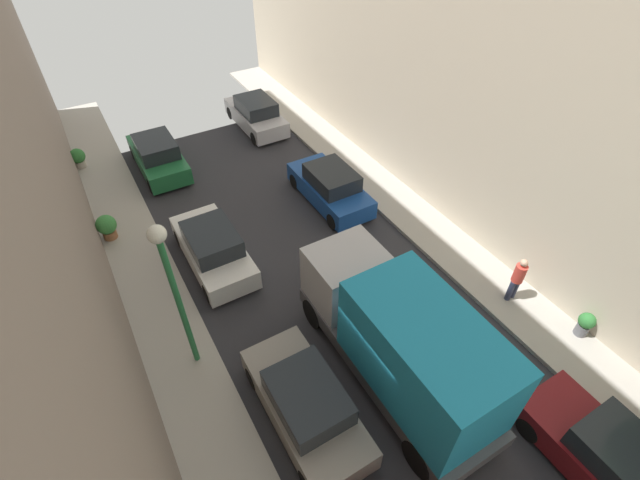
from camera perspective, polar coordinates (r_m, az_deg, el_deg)
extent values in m
plane|color=#2D2D33|center=(13.57, 8.82, -16.23)|extent=(32.00, 32.00, 0.00)
cube|color=#A8A399|center=(12.45, -11.93, -25.92)|extent=(2.00, 44.00, 0.15)
cube|color=#A8A399|center=(16.12, 23.26, -7.24)|extent=(2.00, 44.00, 0.15)
cube|color=gray|center=(12.32, -1.86, -20.24)|extent=(1.76, 4.20, 0.76)
cube|color=#1E2328|center=(11.63, -1.56, -19.22)|extent=(1.56, 2.10, 0.64)
cylinder|color=black|center=(13.10, -8.40, -16.83)|extent=(0.22, 0.64, 0.64)
cylinder|color=black|center=(13.39, -2.14, -14.09)|extent=(0.22, 0.64, 0.64)
cylinder|color=black|center=(12.17, 5.61, -24.60)|extent=(0.22, 0.64, 0.64)
cube|color=white|center=(16.22, -13.31, -1.39)|extent=(1.76, 4.20, 0.76)
cube|color=#1E2328|center=(15.65, -13.52, 0.13)|extent=(1.56, 2.10, 0.64)
cylinder|color=black|center=(17.42, -17.33, 0.25)|extent=(0.22, 0.64, 0.64)
cylinder|color=black|center=(17.65, -12.59, 1.97)|extent=(0.22, 0.64, 0.64)
cylinder|color=black|center=(15.20, -13.88, -6.54)|extent=(0.22, 0.64, 0.64)
cylinder|color=black|center=(15.45, -8.49, -4.44)|extent=(0.22, 0.64, 0.64)
cube|color=#1E6638|center=(21.76, -19.72, 9.64)|extent=(1.76, 4.20, 0.76)
cube|color=#1E2328|center=(21.29, -20.05, 11.03)|extent=(1.56, 2.10, 0.64)
cylinder|color=black|center=(23.14, -22.45, 10.23)|extent=(0.22, 0.64, 0.64)
cylinder|color=black|center=(23.31, -18.77, 11.49)|extent=(0.22, 0.64, 0.64)
cylinder|color=black|center=(20.49, -20.49, 6.46)|extent=(0.22, 0.64, 0.64)
cylinder|color=black|center=(20.68, -16.39, 7.89)|extent=(0.22, 0.64, 0.64)
cube|color=maroon|center=(13.51, 32.65, -22.75)|extent=(1.76, 4.20, 0.76)
cube|color=#1E2328|center=(12.95, 34.41, -21.74)|extent=(1.56, 2.10, 0.64)
cylinder|color=black|center=(13.38, 24.91, -20.83)|extent=(0.22, 0.64, 0.64)
cylinder|color=black|center=(14.28, 29.01, -17.22)|extent=(0.22, 0.64, 0.64)
cube|color=#194799|center=(18.58, 1.23, 6.37)|extent=(1.76, 4.20, 0.76)
cube|color=#1E2328|center=(18.07, 1.51, 7.92)|extent=(1.56, 2.10, 0.64)
cylinder|color=black|center=(19.51, -3.14, 7.45)|extent=(0.22, 0.64, 0.64)
cylinder|color=black|center=(20.13, 0.82, 8.74)|extent=(0.22, 0.64, 0.64)
cylinder|color=black|center=(17.36, 1.67, 2.39)|extent=(0.22, 0.64, 0.64)
cylinder|color=black|center=(18.06, 5.90, 3.99)|extent=(0.22, 0.64, 0.64)
cube|color=silver|center=(24.16, -8.08, 15.10)|extent=(1.76, 4.20, 0.76)
cube|color=#1E2328|center=(23.72, -8.09, 16.46)|extent=(1.56, 2.10, 0.64)
cylinder|color=black|center=(25.33, -11.19, 15.48)|extent=(0.22, 0.64, 0.64)
cylinder|color=black|center=(25.81, -7.87, 16.41)|extent=(0.22, 0.64, 0.64)
cylinder|color=black|center=(22.74, -8.21, 12.59)|extent=(0.22, 0.64, 0.64)
cylinder|color=black|center=(23.28, -4.62, 13.63)|extent=(0.22, 0.64, 0.64)
cube|color=#4C4C51|center=(12.97, 9.10, -14.47)|extent=(2.20, 6.60, 0.50)
cube|color=#B7B7BC|center=(13.25, 3.35, -4.46)|extent=(2.10, 1.80, 1.70)
cube|color=#1E8CB7|center=(11.40, 13.01, -13.96)|extent=(2.24, 4.20, 2.40)
cylinder|color=black|center=(14.04, -0.72, -9.20)|extent=(0.30, 0.96, 0.96)
cylinder|color=black|center=(14.75, 5.93, -6.13)|extent=(0.30, 0.96, 0.96)
cylinder|color=black|center=(12.08, 12.43, -25.25)|extent=(0.30, 0.96, 0.96)
cylinder|color=black|center=(12.90, 19.53, -20.34)|extent=(0.30, 0.96, 0.96)
cylinder|color=#2D334C|center=(15.75, 22.91, -5.88)|extent=(0.18, 0.18, 0.82)
cylinder|color=#2D334C|center=(15.89, 23.42, -5.55)|extent=(0.18, 0.18, 0.82)
cylinder|color=#D83F33|center=(15.32, 23.89, -3.88)|extent=(0.36, 0.36, 0.64)
sphere|color=tan|center=(15.02, 24.37, -2.66)|extent=(0.24, 0.24, 0.24)
cylinder|color=#B2A899|center=(23.29, -27.99, 8.50)|extent=(0.46, 0.46, 0.30)
sphere|color=#2D7233|center=(23.10, -28.32, 9.34)|extent=(0.65, 0.65, 0.65)
cylinder|color=slate|center=(15.91, 30.17, -9.69)|extent=(0.37, 0.37, 0.42)
sphere|color=#2D7233|center=(15.63, 30.68, -8.76)|extent=(0.49, 0.49, 0.49)
cylinder|color=brown|center=(18.54, -25.00, 0.70)|extent=(0.49, 0.49, 0.33)
sphere|color=#38843D|center=(18.27, -25.41, 1.76)|extent=(0.73, 0.73, 0.73)
cylinder|color=#26723F|center=(12.16, -17.18, -8.19)|extent=(0.16, 0.16, 4.59)
sphere|color=white|center=(10.43, -19.93, 0.69)|extent=(0.44, 0.44, 0.44)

